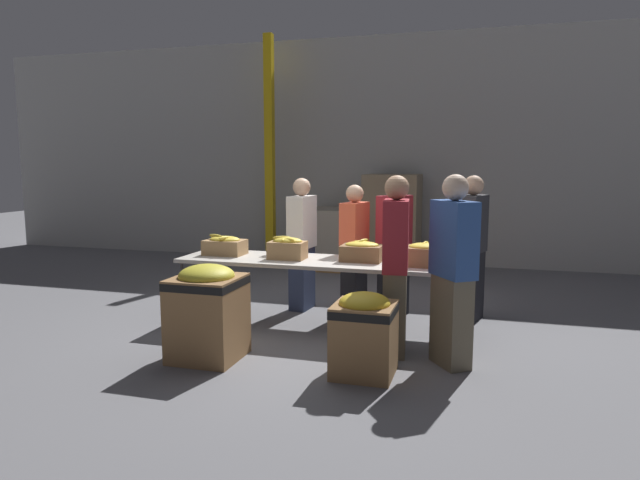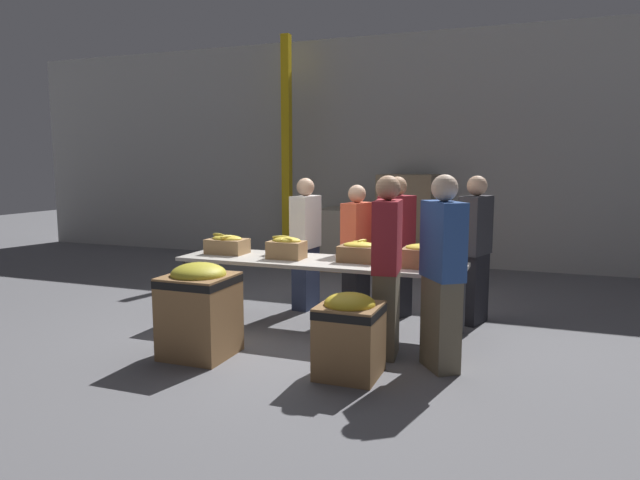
% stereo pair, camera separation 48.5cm
% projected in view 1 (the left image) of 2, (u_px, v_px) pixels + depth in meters
% --- Properties ---
extents(ground_plane, '(30.00, 30.00, 0.00)m').
position_uv_depth(ground_plane, '(321.00, 327.00, 6.27)').
color(ground_plane, slate).
extents(wall_back, '(16.00, 0.08, 4.00)m').
position_uv_depth(wall_back, '(388.00, 151.00, 10.11)').
color(wall_back, '#B7B7B2').
rests_on(wall_back, ground_plane).
extents(sorting_table, '(3.11, 0.81, 0.75)m').
position_uv_depth(sorting_table, '(321.00, 264.00, 6.18)').
color(sorting_table, beige).
rests_on(sorting_table, ground_plane).
extents(banana_box_0, '(0.45, 0.33, 0.24)m').
position_uv_depth(banana_box_0, '(225.00, 245.00, 6.51)').
color(banana_box_0, tan).
rests_on(banana_box_0, sorting_table).
extents(banana_box_1, '(0.39, 0.26, 0.26)m').
position_uv_depth(banana_box_1, '(287.00, 248.00, 6.22)').
color(banana_box_1, tan).
rests_on(banana_box_1, sorting_table).
extents(banana_box_2, '(0.43, 0.33, 0.24)m').
position_uv_depth(banana_box_2, '(362.00, 251.00, 6.09)').
color(banana_box_2, olive).
rests_on(banana_box_2, sorting_table).
extents(banana_box_3, '(0.39, 0.33, 0.25)m').
position_uv_depth(banana_box_3, '(426.00, 254.00, 5.81)').
color(banana_box_3, olive).
rests_on(banana_box_3, sorting_table).
extents(volunteer_0, '(0.26, 0.45, 1.62)m').
position_uv_depth(volunteer_0, '(302.00, 245.00, 6.98)').
color(volunteer_0, '#2D3856').
rests_on(volunteer_0, ground_plane).
extents(volunteer_1, '(0.45, 0.50, 1.70)m').
position_uv_depth(volunteer_1, '(453.00, 272.00, 4.99)').
color(volunteer_1, '#6B604C').
rests_on(volunteer_1, ground_plane).
extents(volunteer_2, '(0.29, 0.45, 1.55)m').
position_uv_depth(volunteer_2, '(354.00, 251.00, 6.72)').
color(volunteer_2, black).
rests_on(volunteer_2, ground_plane).
extents(volunteer_3, '(0.28, 0.48, 1.69)m').
position_uv_depth(volunteer_3, '(395.00, 267.00, 5.30)').
color(volunteer_3, '#6B604C').
rests_on(volunteer_3, ground_plane).
extents(volunteer_4, '(0.35, 0.49, 1.66)m').
position_uv_depth(volunteer_4, '(471.00, 249.00, 6.47)').
color(volunteer_4, black).
rests_on(volunteer_4, ground_plane).
extents(volunteer_5, '(0.39, 0.49, 1.64)m').
position_uv_depth(volunteer_5, '(394.00, 247.00, 6.66)').
color(volunteer_5, black).
rests_on(volunteer_5, ground_plane).
extents(donation_bin_0, '(0.61, 0.61, 0.88)m').
position_uv_depth(donation_bin_0, '(207.00, 309.00, 5.23)').
color(donation_bin_0, olive).
rests_on(donation_bin_0, ground_plane).
extents(donation_bin_1, '(0.51, 0.51, 0.72)m').
position_uv_depth(donation_bin_1, '(364.00, 331.00, 4.83)').
color(donation_bin_1, olive).
rests_on(donation_bin_1, ground_plane).
extents(support_pillar, '(0.15, 0.15, 4.00)m').
position_uv_depth(support_pillar, '(270.00, 151.00, 10.05)').
color(support_pillar, yellow).
rests_on(support_pillar, ground_plane).
extents(pallet_stack_0, '(1.09, 1.09, 1.02)m').
position_uv_depth(pallet_stack_0, '(335.00, 239.00, 9.81)').
color(pallet_stack_0, olive).
rests_on(pallet_stack_0, ground_plane).
extents(pallet_stack_1, '(0.97, 0.97, 1.61)m').
position_uv_depth(pallet_stack_1, '(392.00, 223.00, 9.61)').
color(pallet_stack_1, olive).
rests_on(pallet_stack_1, ground_plane).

